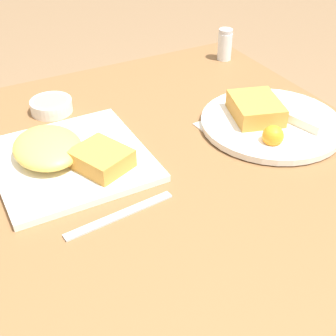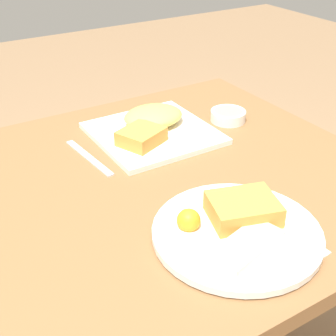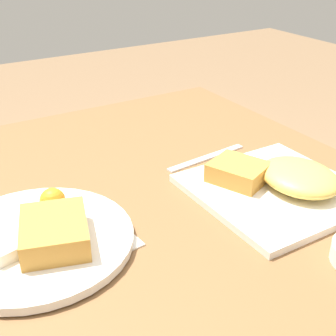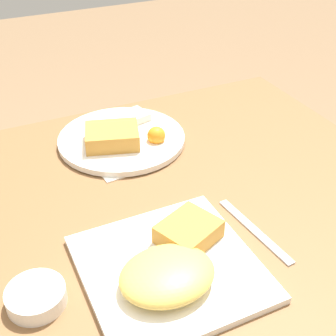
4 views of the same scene
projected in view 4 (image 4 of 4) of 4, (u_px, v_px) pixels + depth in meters
dining_table at (177, 227)px, 1.02m from camera, size 1.01×0.87×0.75m
menu_card at (113, 145)px, 1.13m from camera, size 0.18×0.28×0.00m
plate_square_near at (171, 265)px, 0.78m from camera, size 0.29×0.29×0.06m
plate_oval_far at (121, 136)px, 1.13m from camera, size 0.31×0.31×0.05m
sauce_ramekin at (36, 296)px, 0.73m from camera, size 0.09×0.09×0.03m
butter_knife at (254, 230)px, 0.88m from camera, size 0.04×0.20×0.00m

